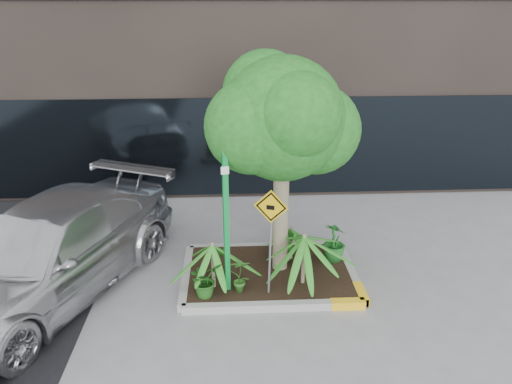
{
  "coord_description": "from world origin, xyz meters",
  "views": [
    {
      "loc": [
        -0.5,
        -8.09,
        5.13
      ],
      "look_at": [
        -0.06,
        0.2,
        1.83
      ],
      "focal_mm": 35.0,
      "sensor_mm": 36.0,
      "label": 1
    }
  ],
  "objects_px": {
    "tree": "(282,119)",
    "street_sign_post": "(228,194)",
    "parked_car": "(48,252)",
    "cattle_sign": "(271,224)"
  },
  "relations": [
    {
      "from": "tree",
      "to": "cattle_sign",
      "type": "bearing_deg",
      "value": -107.03
    },
    {
      "from": "parked_car",
      "to": "street_sign_post",
      "type": "distance_m",
      "value": 3.44
    },
    {
      "from": "tree",
      "to": "street_sign_post",
      "type": "xyz_separation_m",
      "value": [
        -0.97,
        -0.67,
        -1.14
      ]
    },
    {
      "from": "tree",
      "to": "street_sign_post",
      "type": "height_order",
      "value": "tree"
    },
    {
      "from": "cattle_sign",
      "to": "street_sign_post",
      "type": "bearing_deg",
      "value": -174.53
    },
    {
      "from": "tree",
      "to": "parked_car",
      "type": "bearing_deg",
      "value": -173.73
    },
    {
      "from": "street_sign_post",
      "to": "tree",
      "type": "bearing_deg",
      "value": 21.69
    },
    {
      "from": "tree",
      "to": "cattle_sign",
      "type": "height_order",
      "value": "tree"
    },
    {
      "from": "tree",
      "to": "street_sign_post",
      "type": "bearing_deg",
      "value": -145.36
    },
    {
      "from": "tree",
      "to": "street_sign_post",
      "type": "distance_m",
      "value": 1.64
    }
  ]
}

